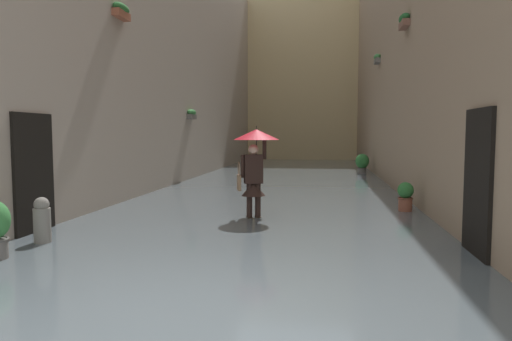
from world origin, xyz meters
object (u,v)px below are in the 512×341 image
object	(u,v)px
potted_plant_near_left	(362,163)
mooring_bollard	(42,222)
person_wading	(255,156)
potted_plant_far_left	(405,197)

from	to	relation	value
potted_plant_near_left	mooring_bollard	bearing A→B (deg)	65.94
person_wading	mooring_bollard	bearing A→B (deg)	41.59
person_wading	mooring_bollard	world-z (taller)	person_wading
potted_plant_near_left	mooring_bollard	xyz separation A→B (m)	(6.18, 13.84, -0.14)
person_wading	potted_plant_near_left	bearing A→B (deg)	-105.64
person_wading	potted_plant_far_left	world-z (taller)	person_wading
potted_plant_far_left	potted_plant_near_left	distance (m)	9.85
potted_plant_far_left	mooring_bollard	xyz separation A→B (m)	(6.34, 4.00, 0.01)
potted_plant_near_left	potted_plant_far_left	bearing A→B (deg)	90.92
potted_plant_far_left	person_wading	bearing A→B (deg)	21.31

